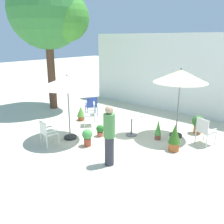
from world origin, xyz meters
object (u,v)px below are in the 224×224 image
object	(u,v)px
patio_umbrella_1	(181,77)
potted_plant_4	(158,130)
potted_plant_0	(175,137)
standing_person	(109,135)
potted_plant_1	(81,113)
cafe_table_0	(132,121)
potted_plant_2	(100,130)
patio_umbrella_0	(67,82)
patio_chair_3	(91,113)
patio_chair_2	(205,130)
potted_plant_3	(87,136)
potted_plant_5	(198,123)
patio_chair_0	(47,132)
patio_chair_1	(92,105)
shade_tree	(48,10)

from	to	relation	value
patio_umbrella_1	potted_plant_4	world-z (taller)	patio_umbrella_1
potted_plant_0	standing_person	distance (m)	2.24
potted_plant_1	standing_person	xyz separation A→B (m)	(3.45, -2.12, 0.55)
cafe_table_0	potted_plant_2	size ratio (longest dim) A/B	1.77
patio_umbrella_0	patio_chair_3	size ratio (longest dim) A/B	2.40
patio_chair_2	potted_plant_3	xyz separation A→B (m)	(-2.88, -2.55, -0.20)
cafe_table_0	potted_plant_5	world-z (taller)	cafe_table_0
potted_plant_0	potted_plant_3	xyz separation A→B (m)	(-2.34, -1.50, -0.13)
cafe_table_0	standing_person	size ratio (longest dim) A/B	0.44
patio_chair_0	patio_chair_3	xyz separation A→B (m)	(-0.29, 2.33, 0.04)
potted_plant_0	potted_plant_2	bearing A→B (deg)	-166.28
patio_chair_0	potted_plant_5	size ratio (longest dim) A/B	1.22
patio_chair_1	potted_plant_3	distance (m)	3.30
patio_chair_2	potted_plant_2	world-z (taller)	patio_chair_2
patio_umbrella_0	standing_person	xyz separation A→B (m)	(2.27, -0.51, -1.12)
shade_tree	potted_plant_3	distance (m)	6.63
shade_tree	patio_chair_0	size ratio (longest dim) A/B	7.53
patio_chair_1	potted_plant_3	world-z (taller)	patio_chair_1
patio_chair_2	potted_plant_5	xyz separation A→B (m)	(-0.55, 0.87, -0.13)
cafe_table_0	potted_plant_2	xyz separation A→B (m)	(-0.80, -0.83, -0.30)
shade_tree	potted_plant_5	xyz separation A→B (m)	(6.89, 1.28, -4.23)
patio_umbrella_0	cafe_table_0	world-z (taller)	patio_umbrella_0
patio_umbrella_1	potted_plant_0	size ratio (longest dim) A/B	2.80
cafe_table_0	potted_plant_1	xyz separation A→B (m)	(-2.64, -0.04, -0.19)
patio_chair_1	potted_plant_1	bearing A→B (deg)	-80.65
patio_umbrella_0	potted_plant_0	distance (m)	3.89
patio_umbrella_1	patio_chair_1	distance (m)	4.40
potted_plant_0	potted_plant_2	world-z (taller)	potted_plant_0
potted_plant_1	potted_plant_3	size ratio (longest dim) A/B	1.07
patio_umbrella_0	patio_chair_2	bearing A→B (deg)	33.59
potted_plant_2	potted_plant_3	bearing A→B (deg)	-74.14
shade_tree	potted_plant_2	bearing A→B (deg)	-16.40
patio_chair_2	potted_plant_3	world-z (taller)	patio_chair_2
patio_umbrella_0	potted_plant_5	bearing A→B (deg)	46.29
shade_tree	patio_chair_2	xyz separation A→B (m)	(7.44, 0.41, -4.10)
patio_chair_0	potted_plant_5	distance (m)	5.41
patio_chair_2	potted_plant_4	distance (m)	1.52
patio_chair_3	standing_person	size ratio (longest dim) A/B	0.55
potted_plant_0	potted_plant_5	size ratio (longest dim) A/B	1.26
patio_umbrella_1	potted_plant_2	world-z (taller)	patio_umbrella_1
patio_chair_3	standing_person	xyz separation A→B (m)	(2.64, -1.95, 0.35)
patio_umbrella_0	patio_chair_3	distance (m)	2.10
patio_chair_3	potted_plant_5	bearing A→B (deg)	28.22
shade_tree	patio_umbrella_0	size ratio (longest dim) A/B	2.81
patio_umbrella_0	potted_plant_4	size ratio (longest dim) A/B	3.20
cafe_table_0	potted_plant_0	size ratio (longest dim) A/B	0.87
patio_umbrella_1	potted_plant_5	distance (m)	1.98
shade_tree	potted_plant_5	distance (m)	8.18
cafe_table_0	potted_plant_5	size ratio (longest dim) A/B	1.09
shade_tree	patio_chair_0	xyz separation A→B (m)	(3.56, -2.98, -4.14)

